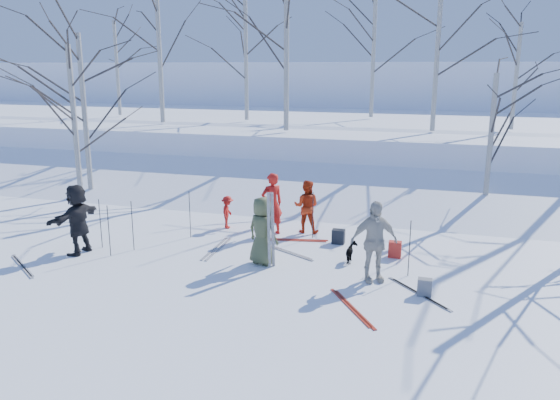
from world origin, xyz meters
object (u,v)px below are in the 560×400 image
(skier_red_north, at_px, (272,204))
(skier_red_seated, at_px, (228,212))
(skier_olive_center, at_px, (262,231))
(skier_cream_east, at_px, (374,242))
(skier_grey_west, at_px, (78,219))
(backpack_grey, at_px, (425,287))
(dog, at_px, (352,253))
(backpack_dark, at_px, (338,237))
(skier_redor_behind, at_px, (306,206))
(backpack_red, at_px, (395,249))

(skier_red_north, relative_size, skier_red_seated, 1.83)
(skier_olive_center, bearing_deg, skier_cream_east, -166.54)
(skier_grey_west, bearing_deg, backpack_grey, 94.28)
(skier_grey_west, distance_m, dog, 7.07)
(backpack_grey, height_order, backpack_dark, backpack_dark)
(skier_olive_center, bearing_deg, skier_redor_behind, -77.47)
(skier_red_seated, xyz_separation_m, backpack_red, (5.06, -1.18, -0.28))
(skier_red_north, xyz_separation_m, skier_cream_east, (3.26, -2.73, 0.03))
(skier_olive_center, height_order, skier_grey_west, skier_grey_west)
(skier_olive_center, distance_m, backpack_red, 3.46)
(skier_red_north, bearing_deg, backpack_grey, 101.03)
(skier_cream_east, relative_size, backpack_grey, 4.92)
(skier_red_north, height_order, skier_red_seated, skier_red_north)
(skier_red_north, distance_m, dog, 3.16)
(skier_grey_west, xyz_separation_m, backpack_red, (7.91, 2.05, -0.71))
(skier_redor_behind, xyz_separation_m, dog, (1.70, -2.15, -0.53))
(skier_red_north, distance_m, backpack_grey, 5.54)
(skier_redor_behind, height_order, skier_red_seated, skier_redor_behind)
(skier_red_north, relative_size, skier_redor_behind, 1.16)
(skier_red_seated, relative_size, backpack_dark, 2.47)
(dog, bearing_deg, skier_grey_west, 5.29)
(dog, relative_size, backpack_dark, 1.47)
(skier_grey_west, height_order, backpack_grey, skier_grey_west)
(dog, bearing_deg, backpack_dark, -72.37)
(skier_olive_center, xyz_separation_m, dog, (2.09, 0.74, -0.60))
(skier_olive_center, bearing_deg, backpack_red, -135.13)
(skier_redor_behind, bearing_deg, skier_olive_center, 78.81)
(skier_olive_center, relative_size, backpack_dark, 4.24)
(skier_redor_behind, bearing_deg, backpack_red, 148.04)
(skier_cream_east, height_order, dog, skier_cream_east)
(backpack_grey, bearing_deg, skier_cream_east, 156.15)
(backpack_dark, bearing_deg, backpack_red, -23.02)
(skier_cream_east, relative_size, backpack_dark, 4.68)
(skier_red_north, bearing_deg, skier_cream_east, 97.34)
(skier_red_north, bearing_deg, skier_grey_west, -7.61)
(skier_red_north, relative_size, dog, 3.08)
(skier_red_seated, bearing_deg, skier_grey_west, 129.62)
(backpack_grey, bearing_deg, backpack_dark, 129.48)
(skier_redor_behind, bearing_deg, backpack_grey, 129.97)
(skier_grey_west, bearing_deg, skier_cream_east, 97.98)
(backpack_red, height_order, backpack_grey, backpack_red)
(skier_redor_behind, height_order, dog, skier_redor_behind)
(skier_grey_west, bearing_deg, dog, 106.87)
(skier_red_north, xyz_separation_m, skier_redor_behind, (0.91, 0.48, -0.13))
(skier_red_seated, height_order, backpack_red, skier_red_seated)
(skier_olive_center, height_order, skier_red_seated, skier_olive_center)
(skier_cream_east, relative_size, skier_grey_west, 1.02)
(skier_redor_behind, bearing_deg, skier_red_seated, 3.52)
(skier_grey_west, height_order, backpack_red, skier_grey_west)
(skier_cream_east, distance_m, backpack_red, 1.92)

